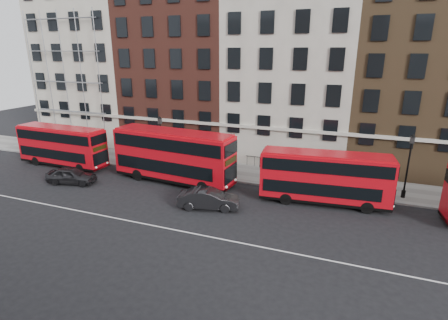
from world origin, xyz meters
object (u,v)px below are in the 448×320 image
at_px(bus_b, 173,155).
at_px(bus_c, 324,177).
at_px(car_front, 209,199).
at_px(car_rear, 72,176).
at_px(bus_a, 62,145).

relative_size(bus_b, bus_c, 1.16).
bearing_deg(car_front, car_rear, 74.21).
xyz_separation_m(bus_b, bus_c, (13.27, -0.01, -0.35)).
bearing_deg(car_rear, bus_c, -93.12).
xyz_separation_m(bus_c, car_rear, (-21.75, -3.70, -1.47)).
bearing_deg(car_front, bus_a, 63.16).
xyz_separation_m(bus_a, bus_b, (13.04, 0.00, 0.34)).
bearing_deg(bus_c, car_rear, -175.88).
bearing_deg(bus_a, car_rear, -37.38).
bearing_deg(car_rear, bus_b, -79.18).
distance_m(bus_b, car_front, 6.86).
relative_size(bus_a, car_front, 2.14).
bearing_deg(bus_c, bus_b, 174.44).
bearing_deg(bus_a, bus_b, 1.76).
bearing_deg(bus_a, car_front, -10.80).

